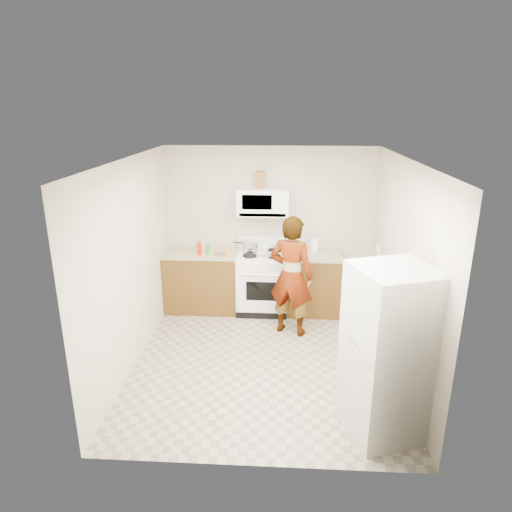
# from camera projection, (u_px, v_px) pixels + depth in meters

# --- Properties ---
(floor) EXTENTS (3.60, 3.60, 0.00)m
(floor) POSITION_uv_depth(u_px,v_px,m) (264.00, 359.00, 5.78)
(floor) COLOR gray
(floor) RESTS_ON ground
(back_wall) EXTENTS (3.20, 0.02, 2.50)m
(back_wall) POSITION_uv_depth(u_px,v_px,m) (270.00, 228.00, 7.08)
(back_wall) COLOR beige
(back_wall) RESTS_ON floor
(right_wall) EXTENTS (0.02, 3.60, 2.50)m
(right_wall) POSITION_uv_depth(u_px,v_px,m) (402.00, 270.00, 5.30)
(right_wall) COLOR beige
(right_wall) RESTS_ON floor
(cabinet_left) EXTENTS (1.12, 0.62, 0.90)m
(cabinet_left) POSITION_uv_depth(u_px,v_px,m) (202.00, 281.00, 7.11)
(cabinet_left) COLOR #5B3A15
(cabinet_left) RESTS_ON floor
(counter_left) EXTENTS (1.14, 0.64, 0.03)m
(counter_left) POSITION_uv_depth(u_px,v_px,m) (201.00, 253.00, 6.96)
(counter_left) COLOR tan
(counter_left) RESTS_ON cabinet_left
(cabinet_right) EXTENTS (0.80, 0.62, 0.90)m
(cabinet_right) POSITION_uv_depth(u_px,v_px,m) (313.00, 284.00, 7.01)
(cabinet_right) COLOR #5B3A15
(cabinet_right) RESTS_ON floor
(counter_right) EXTENTS (0.82, 0.64, 0.03)m
(counter_right) POSITION_uv_depth(u_px,v_px,m) (314.00, 255.00, 6.87)
(counter_right) COLOR tan
(counter_right) RESTS_ON cabinet_right
(gas_range) EXTENTS (0.76, 0.65, 1.13)m
(gas_range) POSITION_uv_depth(u_px,v_px,m) (262.00, 281.00, 7.04)
(gas_range) COLOR white
(gas_range) RESTS_ON floor
(microwave) EXTENTS (0.76, 0.38, 0.40)m
(microwave) POSITION_uv_depth(u_px,v_px,m) (263.00, 202.00, 6.78)
(microwave) COLOR white
(microwave) RESTS_ON back_wall
(person) EXTENTS (0.72, 0.60, 1.69)m
(person) POSITION_uv_depth(u_px,v_px,m) (291.00, 276.00, 6.23)
(person) COLOR tan
(person) RESTS_ON floor
(fridge) EXTENTS (0.89, 0.89, 1.70)m
(fridge) POSITION_uv_depth(u_px,v_px,m) (388.00, 353.00, 4.29)
(fridge) COLOR #BBBCB8
(fridge) RESTS_ON floor
(kettle) EXTENTS (0.18, 0.18, 0.17)m
(kettle) POSITION_uv_depth(u_px,v_px,m) (315.00, 245.00, 7.00)
(kettle) COLOR white
(kettle) RESTS_ON counter_right
(jug) EXTENTS (0.15, 0.15, 0.24)m
(jug) POSITION_uv_depth(u_px,v_px,m) (260.00, 180.00, 6.73)
(jug) COLOR brown
(jug) RESTS_ON microwave
(saucepan) EXTENTS (0.30, 0.30, 0.13)m
(saucepan) POSITION_uv_depth(u_px,v_px,m) (250.00, 246.00, 6.98)
(saucepan) COLOR silver
(saucepan) RESTS_ON gas_range
(tray) EXTENTS (0.25, 0.16, 0.05)m
(tray) POSITION_uv_depth(u_px,v_px,m) (267.00, 255.00, 6.76)
(tray) COLOR silver
(tray) RESTS_ON gas_range
(bottle_spray) EXTENTS (0.06, 0.06, 0.20)m
(bottle_spray) POSITION_uv_depth(u_px,v_px,m) (199.00, 248.00, 6.80)
(bottle_spray) COLOR red
(bottle_spray) RESTS_ON counter_left
(bottle_hot_sauce) EXTENTS (0.07, 0.07, 0.15)m
(bottle_hot_sauce) POSITION_uv_depth(u_px,v_px,m) (227.00, 251.00, 6.77)
(bottle_hot_sauce) COLOR orange
(bottle_hot_sauce) RESTS_ON counter_left
(bottle_green_cap) EXTENTS (0.06, 0.06, 0.17)m
(bottle_green_cap) POSITION_uv_depth(u_px,v_px,m) (208.00, 249.00, 6.82)
(bottle_green_cap) COLOR #1B991F
(bottle_green_cap) RESTS_ON counter_left
(pot_lid) EXTENTS (0.28, 0.28, 0.01)m
(pot_lid) POSITION_uv_depth(u_px,v_px,m) (220.00, 254.00, 6.84)
(pot_lid) COLOR silver
(pot_lid) RESTS_ON counter_left
(broom) EXTENTS (0.25, 0.20, 1.35)m
(broom) POSITION_uv_depth(u_px,v_px,m) (381.00, 293.00, 6.09)
(broom) COLOR silver
(broom) RESTS_ON floor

